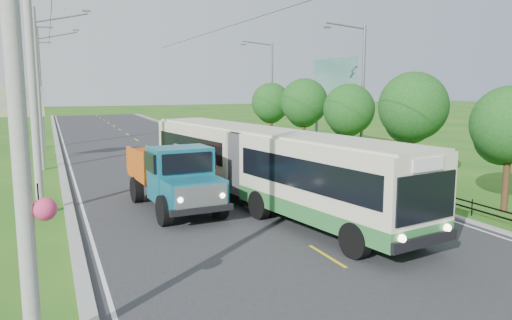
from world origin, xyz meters
TOP-DOWN VIEW (x-y plane):
  - ground at (0.00, 0.00)m, footprint 240.00×240.00m
  - road at (0.00, 20.00)m, footprint 14.00×120.00m
  - curb_left at (-7.20, 20.00)m, footprint 0.40×120.00m
  - curb_right at (7.15, 20.00)m, footprint 0.30×120.00m
  - edge_line_left at (-6.65, 20.00)m, footprint 0.12×120.00m
  - edge_line_right at (6.65, 20.00)m, footprint 0.12×120.00m
  - centre_dash at (0.00, 0.00)m, footprint 0.12×2.20m
  - railing_right at (8.00, 14.00)m, footprint 0.04×40.00m
  - pole_nearest at (-8.24, -3.00)m, footprint 3.51×0.44m
  - pole_near at (-8.26, 9.00)m, footprint 3.51×0.32m
  - pole_mid at (-8.26, 21.00)m, footprint 3.51×0.32m
  - pole_far at (-8.26, 33.00)m, footprint 3.51×0.32m
  - tree_second at (9.86, 2.14)m, footprint 3.18×3.26m
  - tree_third at (9.86, 8.14)m, footprint 3.60×3.62m
  - tree_fourth at (9.86, 14.14)m, footprint 3.24×3.31m
  - tree_fifth at (9.86, 20.14)m, footprint 3.48×3.52m
  - tree_back at (9.86, 26.14)m, footprint 3.30×3.36m
  - streetlight_mid at (10.64, 14.00)m, footprint 3.02×0.20m
  - streetlight_far at (10.64, 28.00)m, footprint 3.02×0.20m
  - planter_near at (8.60, 6.00)m, footprint 0.64×0.64m
  - planter_mid at (8.60, 14.00)m, footprint 0.64×0.64m
  - planter_far at (8.60, 22.00)m, footprint 0.64×0.64m
  - billboard_left at (-9.50, 24.00)m, footprint 3.00×0.20m
  - billboard_right at (12.30, 20.00)m, footprint 0.24×6.00m
  - bus at (0.74, 6.67)m, footprint 5.66×17.44m
  - dump_truck at (-2.98, 7.76)m, footprint 3.05×6.84m

SIDE VIEW (x-z plane):
  - ground at x=0.00m, z-range 0.00..0.00m
  - road at x=0.00m, z-range 0.00..0.02m
  - edge_line_left at x=-6.65m, z-range 0.02..0.02m
  - edge_line_right at x=6.65m, z-range 0.02..0.02m
  - centre_dash at x=0.00m, z-range 0.02..0.02m
  - curb_right at x=7.15m, z-range 0.00..0.10m
  - curb_left at x=-7.20m, z-range 0.00..0.15m
  - planter_near at x=8.60m, z-range -0.05..0.62m
  - planter_mid at x=8.60m, z-range -0.05..0.62m
  - planter_far at x=8.60m, z-range -0.05..0.62m
  - railing_right at x=8.00m, z-range 0.00..0.60m
  - dump_truck at x=-2.98m, z-range 0.19..2.99m
  - bus at x=0.74m, z-range 0.34..3.66m
  - tree_second at x=9.86m, z-range 0.87..6.17m
  - tree_fourth at x=9.86m, z-range 0.89..6.29m
  - tree_back at x=9.86m, z-range 0.90..6.40m
  - tree_fifth at x=9.86m, z-range 0.95..6.75m
  - billboard_left at x=-9.50m, z-range 1.27..6.47m
  - tree_third at x=9.86m, z-range 0.99..6.99m
  - streetlight_mid at x=10.64m, z-range 0.37..9.44m
  - streetlight_far at x=10.64m, z-range 0.37..9.44m
  - pole_nearest at x=-8.24m, z-range -0.06..9.94m
  - pole_near at x=-8.26m, z-range 0.09..10.09m
  - pole_mid at x=-8.26m, z-range 0.09..10.09m
  - pole_far at x=-8.26m, z-range 0.09..10.09m
  - billboard_right at x=12.30m, z-range 1.69..8.99m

